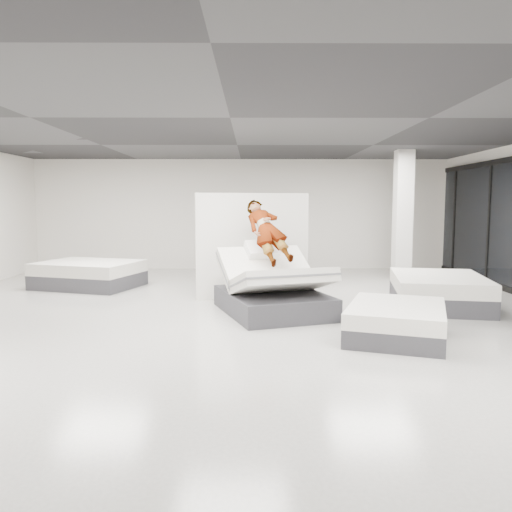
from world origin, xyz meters
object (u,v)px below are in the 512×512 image
(remote, at_px, (286,253))
(flat_bed_right_far, at_px, (438,291))
(person, at_px, (267,241))
(flat_bed_right_near, at_px, (396,321))
(divider_panel, at_px, (253,246))
(column, at_px, (403,217))
(flat_bed_left_far, at_px, (89,274))
(hero_bed, at_px, (273,290))

(remote, bearing_deg, flat_bed_right_far, -8.26)
(person, bearing_deg, flat_bed_right_near, -65.26)
(divider_panel, xyz_separation_m, flat_bed_right_near, (2.05, -3.11, -0.83))
(flat_bed_right_far, xyz_separation_m, column, (0.19, 3.00, 1.31))
(flat_bed_right_far, xyz_separation_m, flat_bed_right_near, (-1.41, -2.18, -0.05))
(divider_panel, xyz_separation_m, flat_bed_left_far, (-3.78, 1.28, -0.77))
(hero_bed, distance_m, flat_bed_right_far, 3.16)
(flat_bed_right_far, bearing_deg, column, 86.36)
(remote, height_order, divider_panel, divider_panel)
(divider_panel, relative_size, column, 0.73)
(remote, xyz_separation_m, divider_panel, (-0.57, 1.45, -0.00))
(remote, distance_m, flat_bed_right_far, 3.04)
(hero_bed, height_order, flat_bed_right_near, hero_bed)
(hero_bed, xyz_separation_m, column, (3.31, 3.54, 1.19))
(hero_bed, height_order, divider_panel, divider_panel)
(divider_panel, distance_m, column, 4.23)
(flat_bed_left_far, distance_m, column, 7.59)
(hero_bed, xyz_separation_m, divider_panel, (-0.34, 1.48, 0.66))
(hero_bed, bearing_deg, column, 46.96)
(flat_bed_left_far, bearing_deg, hero_bed, -33.77)
(hero_bed, relative_size, flat_bed_right_far, 1.06)
(remote, xyz_separation_m, flat_bed_left_far, (-4.35, 2.73, -0.77))
(divider_panel, relative_size, flat_bed_right_near, 1.13)
(flat_bed_right_far, xyz_separation_m, flat_bed_left_far, (-7.24, 2.21, 0.00))
(remote, relative_size, divider_panel, 0.06)
(flat_bed_right_near, xyz_separation_m, column, (1.60, 5.18, 1.36))
(person, relative_size, divider_panel, 0.70)
(hero_bed, height_order, flat_bed_left_far, hero_bed)
(flat_bed_right_near, bearing_deg, column, 72.80)
(remote, bearing_deg, divider_panel, 92.97)
(hero_bed, relative_size, person, 1.55)
(remote, height_order, flat_bed_right_far, remote)
(person, xyz_separation_m, flat_bed_left_far, (-4.03, 2.47, -0.96))
(hero_bed, relative_size, column, 0.79)
(flat_bed_right_near, bearing_deg, flat_bed_right_far, 57.06)
(divider_panel, bearing_deg, column, 14.59)
(flat_bed_right_far, bearing_deg, person, -175.51)
(remote, bearing_deg, person, 122.15)
(divider_panel, distance_m, flat_bed_left_far, 4.06)
(hero_bed, xyz_separation_m, remote, (0.22, 0.03, 0.66))
(person, xyz_separation_m, divider_panel, (-0.25, 1.19, -0.19))
(person, distance_m, flat_bed_right_near, 2.82)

